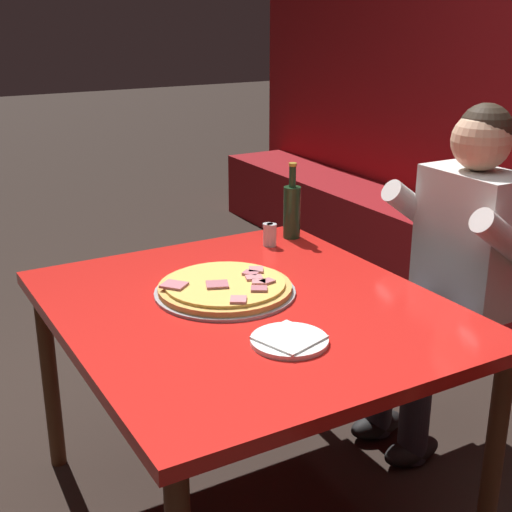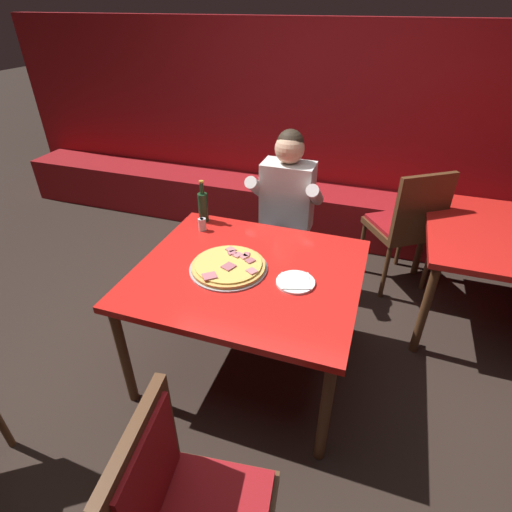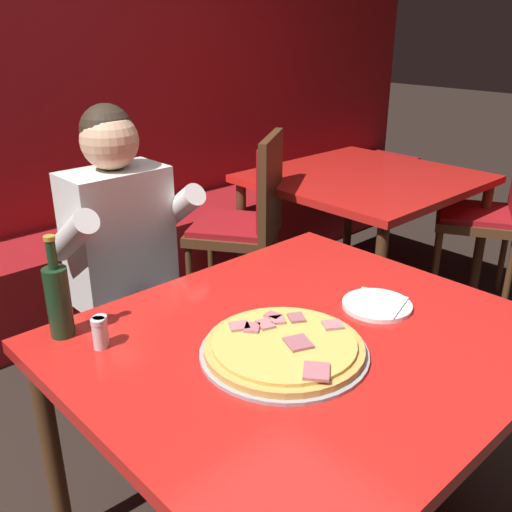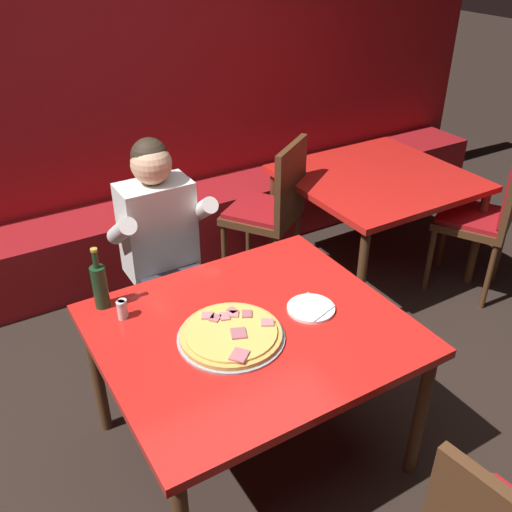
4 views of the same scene
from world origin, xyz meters
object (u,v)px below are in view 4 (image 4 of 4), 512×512
pizza (231,334)px  background_dining_table (377,186)px  main_dining_table (251,340)px  dining_chair_by_booth (273,204)px  beer_bottle (100,285)px  shaker_oregano (122,311)px  plate_white_paper (311,308)px  dining_chair_near_left (489,209)px  diner_seated_blue_shirt (165,247)px  shaker_black_pepper (123,309)px

pizza → background_dining_table: 1.90m
pizza → background_dining_table: pizza is taller
main_dining_table → dining_chair_by_booth: dining_chair_by_booth is taller
main_dining_table → beer_bottle: bearing=136.4°
beer_bottle → shaker_oregano: bearing=-72.4°
pizza → plate_white_paper: size_ratio=2.10×
dining_chair_near_left → beer_bottle: bearing=178.4°
dining_chair_near_left → background_dining_table: size_ratio=0.93×
diner_seated_blue_shirt → dining_chair_near_left: 2.07m
shaker_black_pepper → main_dining_table: bearing=-38.2°
pizza → shaker_oregano: size_ratio=5.14×
plate_white_paper → beer_bottle: (-0.77, 0.50, 0.10)m
dining_chair_by_booth → dining_chair_near_left: dining_chair_near_left is taller
diner_seated_blue_shirt → plate_white_paper: bearing=-71.0°
main_dining_table → background_dining_table: 1.80m
plate_white_paper → dining_chair_near_left: (1.71, 0.43, -0.14)m
dining_chair_near_left → shaker_oregano: bearing=-178.5°
pizza → shaker_oregano: shaker_oregano is taller
shaker_oregano → dining_chair_near_left: dining_chair_near_left is taller
shaker_oregano → dining_chair_by_booth: (1.31, 0.86, -0.18)m
background_dining_table → dining_chair_by_booth: bearing=159.8°
main_dining_table → shaker_oregano: bearing=143.3°
beer_bottle → dining_chair_near_left: size_ratio=0.28×
plate_white_paper → beer_bottle: size_ratio=0.72×
beer_bottle → diner_seated_blue_shirt: diner_seated_blue_shirt is taller
shaker_oregano → diner_seated_blue_shirt: diner_seated_blue_shirt is taller
pizza → dining_chair_near_left: dining_chair_near_left is taller
shaker_black_pepper → dining_chair_by_booth: bearing=33.2°
plate_white_paper → background_dining_table: (1.25, 0.98, -0.09)m
background_dining_table → shaker_black_pepper: bearing=-162.9°
pizza → plate_white_paper: bearing=-1.6°
diner_seated_blue_shirt → dining_chair_by_booth: size_ratio=1.25×
shaker_black_pepper → dining_chair_near_left: (2.42, 0.05, -0.17)m
shaker_oregano → dining_chair_near_left: 2.44m
dining_chair_near_left → plate_white_paper: bearing=-166.0°
diner_seated_blue_shirt → dining_chair_near_left: diner_seated_blue_shirt is taller
shaker_oregano → diner_seated_blue_shirt: (0.42, 0.53, -0.07)m
shaker_black_pepper → dining_chair_by_booth: size_ratio=0.08×
main_dining_table → plate_white_paper: bearing=-6.7°
pizza → beer_bottle: size_ratio=1.51×
pizza → shaker_black_pepper: bearing=131.8°
main_dining_table → shaker_oregano: size_ratio=14.49×
pizza → dining_chair_near_left: (2.10, 0.42, -0.15)m
background_dining_table → pizza: bearing=-149.5°
dining_chair_near_left → shaker_black_pepper: bearing=-178.7°
dining_chair_near_left → diner_seated_blue_shirt: bearing=167.0°
main_dining_table → dining_chair_near_left: dining_chair_near_left is taller
shaker_oregano → dining_chair_by_booth: dining_chair_by_booth is taller
diner_seated_blue_shirt → dining_chair_near_left: bearing=-13.0°
beer_bottle → main_dining_table: bearing=-43.6°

